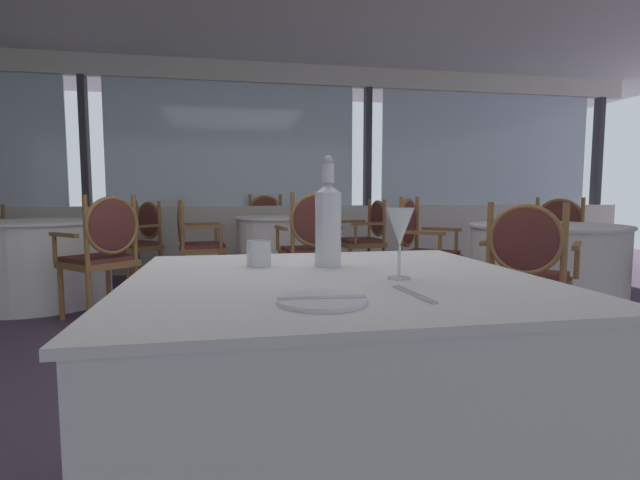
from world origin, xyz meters
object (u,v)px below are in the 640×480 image
(dining_chair_1_0, at_px, (527,267))
(dining_chair_2_2, at_px, (104,248))
(wine_glass, at_px, (400,229))
(dining_chair_0_3, at_px, (367,234))
(dining_chair_0_2, at_px, (311,240))
(water_bottle, at_px, (328,222))
(water_tumbler, at_px, (259,253))
(dining_chair_2_3, at_px, (139,236))
(dining_chair_0_0, at_px, (267,227))
(side_plate, at_px, (322,300))
(dining_chair_1_3, at_px, (421,243))
(dining_chair_0_1, at_px, (194,238))
(dining_chair_1_2, at_px, (557,239))

(dining_chair_1_0, bearing_deg, dining_chair_2_2, 105.27)
(wine_glass, xyz_separation_m, dining_chair_1_0, (1.30, 1.31, -0.34))
(dining_chair_1_0, bearing_deg, dining_chair_0_3, 46.74)
(dining_chair_0_2, height_order, dining_chair_1_0, dining_chair_0_2)
(water_bottle, xyz_separation_m, water_tumbler, (-0.22, 0.05, -0.10))
(water_bottle, distance_m, wine_glass, 0.30)
(dining_chair_2_3, bearing_deg, dining_chair_0_0, 158.34)
(dining_chair_0_2, distance_m, dining_chair_0_3, 1.37)
(dining_chair_0_0, bearing_deg, dining_chair_2_2, -41.32)
(dining_chair_0_2, xyz_separation_m, dining_chair_1_0, (1.05, -1.56, -0.03))
(wine_glass, xyz_separation_m, dining_chair_0_0, (-0.00, 4.80, -0.32))
(water_tumbler, bearing_deg, wine_glass, -40.53)
(side_plate, height_order, dining_chair_0_2, dining_chair_0_2)
(dining_chair_1_3, height_order, dining_chair_2_2, dining_chair_2_2)
(dining_chair_0_0, height_order, dining_chair_1_3, dining_chair_0_0)
(dining_chair_2_2, bearing_deg, side_plate, 156.48)
(side_plate, xyz_separation_m, water_bottle, (0.12, 0.51, 0.14))
(dining_chair_0_2, relative_size, dining_chair_1_0, 1.07)
(water_tumbler, height_order, dining_chair_1_0, dining_chair_1_0)
(side_plate, xyz_separation_m, dining_chair_0_1, (-0.57, 3.96, -0.21))
(side_plate, bearing_deg, dining_chair_0_2, 80.82)
(dining_chair_0_1, distance_m, dining_chair_1_3, 2.27)
(dining_chair_0_0, distance_m, dining_chair_2_3, 1.57)
(dining_chair_1_0, relative_size, dining_chair_1_3, 0.97)
(dining_chair_1_0, distance_m, dining_chair_1_3, 1.44)
(dining_chair_0_1, bearing_deg, dining_chair_1_0, -55.75)
(side_plate, height_order, dining_chair_0_3, dining_chair_0_3)
(water_bottle, distance_m, dining_chair_2_3, 4.13)
(water_bottle, height_order, dining_chair_0_3, water_bottle)
(water_bottle, relative_size, dining_chair_1_3, 0.36)
(dining_chair_0_1, xyz_separation_m, dining_chair_0_3, (1.91, 0.25, -0.00))
(dining_chair_0_3, xyz_separation_m, dining_chair_1_2, (1.58, -1.14, 0.01))
(dining_chair_0_1, distance_m, dining_chair_1_0, 3.21)
(dining_chair_0_0, height_order, dining_chair_1_2, dining_chair_0_0)
(dining_chair_0_2, relative_size, dining_chair_0_3, 1.08)
(dining_chair_0_0, distance_m, dining_chair_0_3, 1.37)
(dining_chair_0_3, distance_m, dining_chair_1_3, 1.22)
(dining_chair_0_2, bearing_deg, water_bottle, 164.25)
(dining_chair_1_0, relative_size, dining_chair_1_2, 0.98)
(wine_glass, bearing_deg, dining_chair_0_1, 102.64)
(dining_chair_1_0, bearing_deg, water_tumbler, 163.17)
(wine_glass, bearing_deg, side_plate, -136.98)
(dining_chair_1_3, bearing_deg, water_tumbler, -80.91)
(dining_chair_1_3, bearing_deg, dining_chair_0_1, -163.28)
(water_tumbler, height_order, dining_chair_1_3, dining_chair_1_3)
(water_bottle, distance_m, dining_chair_0_2, 2.66)
(wine_glass, distance_m, dining_chair_0_3, 4.12)
(water_bottle, xyz_separation_m, dining_chair_0_1, (-0.69, 3.45, -0.35))
(dining_chair_0_0, xyz_separation_m, dining_chair_2_3, (-1.44, -0.63, -0.04))
(dining_chair_2_2, distance_m, dining_chair_2_3, 1.49)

